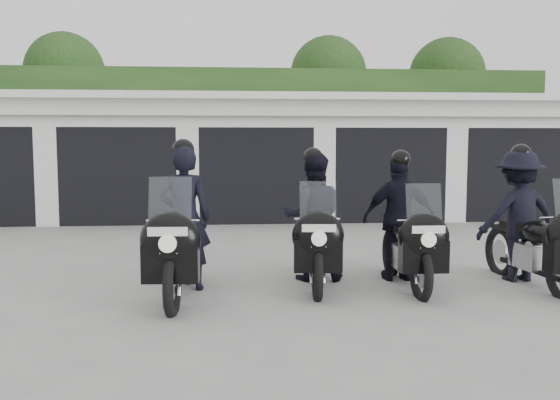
{
  "coord_description": "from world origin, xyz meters",
  "views": [
    {
      "loc": [
        -0.53,
        -7.99,
        1.82
      ],
      "look_at": [
        0.11,
        0.15,
        1.05
      ],
      "focal_mm": 38.0,
      "sensor_mm": 36.0,
      "label": 1
    }
  ],
  "objects": [
    {
      "name": "ground",
      "position": [
        0.0,
        0.0,
        0.0
      ],
      "size": [
        80.0,
        80.0,
        0.0
      ],
      "primitive_type": "plane",
      "color": "#969691",
      "rests_on": "ground"
    },
    {
      "name": "garage_block",
      "position": [
        -0.0,
        8.06,
        1.42
      ],
      "size": [
        16.4,
        6.8,
        2.96
      ],
      "color": "white",
      "rests_on": "ground"
    },
    {
      "name": "background_vegetation",
      "position": [
        0.37,
        12.92,
        2.77
      ],
      "size": [
        20.0,
        3.9,
        5.8
      ],
      "color": "#1C3915",
      "rests_on": "ground"
    },
    {
      "name": "police_bike_a",
      "position": [
        -1.16,
        -0.9,
        0.77
      ],
      "size": [
        0.73,
        2.24,
        1.95
      ],
      "rotation": [
        0.0,
        0.0,
        -0.05
      ],
      "color": "black",
      "rests_on": "ground"
    },
    {
      "name": "police_bike_b",
      "position": [
        0.51,
        -0.36,
        0.77
      ],
      "size": [
        0.87,
        2.11,
        1.83
      ],
      "rotation": [
        0.0,
        0.0,
        -0.08
      ],
      "color": "black",
      "rests_on": "ground"
    },
    {
      "name": "police_bike_c",
      "position": [
        1.68,
        -0.47,
        0.76
      ],
      "size": [
        0.98,
        2.07,
        1.8
      ],
      "rotation": [
        0.0,
        0.0,
        -0.01
      ],
      "color": "black",
      "rests_on": "ground"
    },
    {
      "name": "police_bike_d",
      "position": [
        3.27,
        -0.6,
        0.8
      ],
      "size": [
        1.18,
        2.16,
        1.88
      ],
      "rotation": [
        0.0,
        0.0,
        0.09
      ],
      "color": "black",
      "rests_on": "ground"
    }
  ]
}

